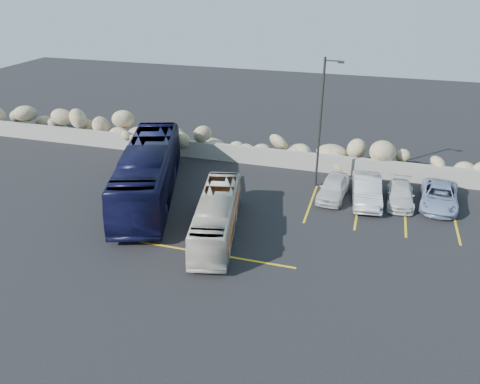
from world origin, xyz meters
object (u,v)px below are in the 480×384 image
(car_b, at_px, (367,190))
(car_d, at_px, (439,196))
(lamppost, at_px, (321,121))
(car_a, at_px, (333,188))
(tour_coach, at_px, (148,172))
(vintage_bus, at_px, (217,216))
(car_c, at_px, (400,195))

(car_b, xyz_separation_m, car_d, (4.07, 0.66, -0.13))
(lamppost, xyz_separation_m, car_a, (1.17, -1.33, -3.65))
(tour_coach, height_order, car_a, tour_coach)
(lamppost, bearing_deg, car_b, -23.12)
(lamppost, bearing_deg, tour_coach, -154.69)
(tour_coach, xyz_separation_m, car_b, (12.49, 3.11, -0.88))
(vintage_bus, height_order, car_d, vintage_bus)
(car_a, bearing_deg, vintage_bus, -125.62)
(tour_coach, height_order, car_d, tour_coach)
(car_d, bearing_deg, tour_coach, -162.22)
(lamppost, distance_m, car_d, 8.10)
(car_b, xyz_separation_m, car_c, (1.92, 0.36, -0.20))
(vintage_bus, xyz_separation_m, car_c, (9.10, 6.48, -0.54))
(lamppost, bearing_deg, vintage_bus, -118.67)
(lamppost, relative_size, car_a, 2.13)
(car_a, distance_m, car_b, 1.94)
(lamppost, distance_m, car_a, 4.06)
(car_a, relative_size, car_b, 0.85)
(car_c, distance_m, car_d, 2.17)
(lamppost, height_order, tour_coach, lamppost)
(lamppost, relative_size, tour_coach, 0.69)
(car_a, bearing_deg, car_b, 5.27)
(vintage_bus, distance_m, car_c, 11.19)
(car_c, bearing_deg, tour_coach, -167.31)
(tour_coach, xyz_separation_m, car_d, (16.56, 3.78, -1.01))
(vintage_bus, distance_m, tour_coach, 6.13)
(vintage_bus, relative_size, tour_coach, 0.66)
(vintage_bus, bearing_deg, car_c, 23.45)
(car_b, height_order, car_c, car_b)
(car_c, bearing_deg, car_a, -175.36)
(lamppost, xyz_separation_m, car_d, (7.18, -0.66, -3.69))
(tour_coach, relative_size, car_a, 3.08)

